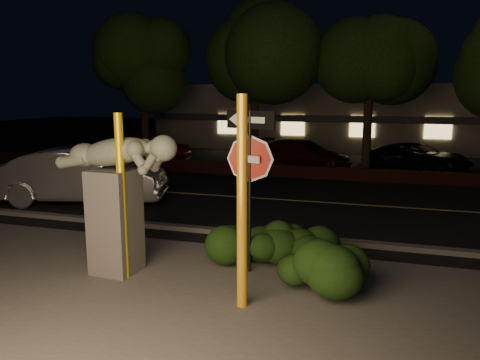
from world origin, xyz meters
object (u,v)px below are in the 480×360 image
object	(u,v)px
sculpture	(116,188)
parked_car_darkred	(303,154)
parked_car_red	(146,146)
yellow_pole_left	(122,198)
signpost	(250,159)
silver_sedan	(82,176)
parked_car_dark	(418,158)
yellow_pole_right	(242,205)

from	to	relation	value
sculpture	parked_car_darkred	size ratio (longest dim) A/B	0.58
parked_car_red	yellow_pole_left	bearing A→B (deg)	-165.55
parked_car_red	signpost	bearing A→B (deg)	-157.12
silver_sedan	parked_car_dark	xyz separation A→B (m)	(10.53, 9.57, -0.23)
parked_car_dark	yellow_pole_left	bearing A→B (deg)	-179.37
sculpture	parked_car_darkred	distance (m)	13.89
signpost	parked_car_darkred	distance (m)	13.21
yellow_pole_left	silver_sedan	distance (m)	6.87
yellow_pole_left	parked_car_darkred	world-z (taller)	yellow_pole_left
signpost	sculpture	size ratio (longest dim) A/B	1.15
yellow_pole_left	parked_car_red	world-z (taller)	yellow_pole_left
parked_car_red	parked_car_darkred	bearing A→B (deg)	-102.00
signpost	silver_sedan	distance (m)	7.96
parked_car_darkred	signpost	bearing A→B (deg)	-156.10
yellow_pole_right	sculpture	world-z (taller)	yellow_pole_right
yellow_pole_right	parked_car_red	xyz separation A→B (m)	(-9.47, 14.50, -0.91)
parked_car_dark	signpost	bearing A→B (deg)	-172.90
sculpture	yellow_pole_left	bearing A→B (deg)	-38.46
yellow_pole_left	parked_car_darkred	bearing A→B (deg)	86.03
yellow_pole_left	parked_car_darkred	size ratio (longest dim) A/B	0.67
yellow_pole_right	parked_car_dark	size ratio (longest dim) A/B	0.75
yellow_pole_left	yellow_pole_right	size ratio (longest dim) A/B	0.90
yellow_pole_right	sculpture	xyz separation A→B (m)	(-2.68, 0.74, -0.04)
yellow_pole_left	parked_car_darkred	distance (m)	14.10
sculpture	parked_car_red	bearing A→B (deg)	120.12
sculpture	parked_car_red	size ratio (longest dim) A/B	0.58
signpost	yellow_pole_right	bearing A→B (deg)	-59.78
signpost	parked_car_dark	size ratio (longest dim) A/B	0.68
yellow_pole_right	parked_car_red	distance (m)	17.35
silver_sedan	parked_car_dark	world-z (taller)	silver_sedan
parked_car_red	parked_car_dark	distance (m)	13.07
silver_sedan	yellow_pole_right	bearing A→B (deg)	-145.58
yellow_pole_left	signpost	bearing A→B (deg)	24.39
yellow_pole_left	signpost	distance (m)	2.43
silver_sedan	parked_car_dark	bearing A→B (deg)	-64.31
parked_car_darkred	parked_car_dark	xyz separation A→B (m)	(5.03, 0.66, -0.04)
signpost	parked_car_red	world-z (taller)	signpost
parked_car_darkred	parked_car_dark	size ratio (longest dim) A/B	1.02
yellow_pole_left	silver_sedan	bearing A→B (deg)	131.46
parked_car_red	yellow_pole_right	bearing A→B (deg)	-159.13
parked_car_dark	silver_sedan	bearing A→B (deg)	155.11
yellow_pole_right	parked_car_red	world-z (taller)	yellow_pole_right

